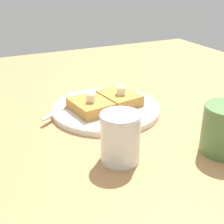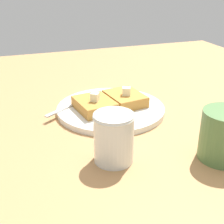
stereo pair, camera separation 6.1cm
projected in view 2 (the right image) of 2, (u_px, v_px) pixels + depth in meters
The scene contains 8 objects.
table_surface at pixel (127, 116), 72.86cm from camera, with size 124.30×124.30×2.22cm, color #AD7C4B.
plate at pixel (111, 109), 71.99cm from camera, with size 24.73×24.73×1.29cm.
toast_slice_left at pixel (94, 105), 69.51cm from camera, with size 7.44×9.42×2.44cm, color #B67B33.
toast_slice_middle at pixel (126, 98), 72.99cm from camera, with size 7.44×9.42×2.44cm, color #BA7D34.
butter_pat_primary at pixel (95, 97), 68.10cm from camera, with size 1.85×1.67×1.85cm, color #F1EEC2.
butter_pat_secondary at pixel (127, 91), 71.33cm from camera, with size 1.85×1.67×1.85cm, color #F0EDC3.
fork at pixel (75, 103), 72.88cm from camera, with size 14.06×10.14×0.36cm.
syrup_jar at pixel (114, 140), 52.36cm from camera, with size 7.01×7.01×8.71cm.
Camera 2 is at (-25.00, -61.03, 32.31)cm, focal length 50.00 mm.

